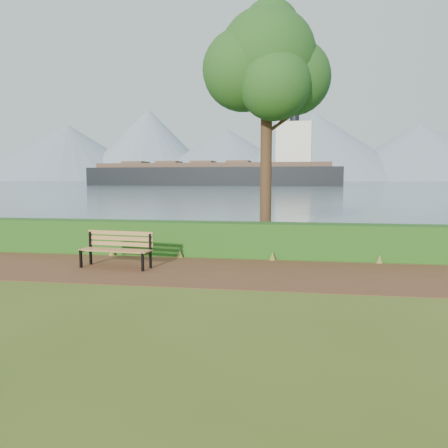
# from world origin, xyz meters

# --- Properties ---
(ground) EXTENTS (140.00, 140.00, 0.00)m
(ground) POSITION_xyz_m (0.00, 0.00, 0.00)
(ground) COLOR #465A19
(ground) RESTS_ON ground
(path) EXTENTS (40.00, 3.40, 0.01)m
(path) POSITION_xyz_m (0.00, 0.30, 0.01)
(path) COLOR brown
(path) RESTS_ON ground
(hedge) EXTENTS (32.00, 0.85, 1.00)m
(hedge) POSITION_xyz_m (0.00, 2.60, 0.50)
(hedge) COLOR #194614
(hedge) RESTS_ON ground
(water) EXTENTS (700.00, 510.00, 0.00)m
(water) POSITION_xyz_m (0.00, 260.00, 0.01)
(water) COLOR #425E6B
(water) RESTS_ON ground
(mountains) EXTENTS (585.00, 190.00, 70.00)m
(mountains) POSITION_xyz_m (-9.17, 406.05, 27.70)
(mountains) COLOR gray
(mountains) RESTS_ON ground
(bench) EXTENTS (1.91, 0.75, 0.94)m
(bench) POSITION_xyz_m (-2.34, 0.44, 0.54)
(bench) COLOR black
(bench) RESTS_ON ground
(tree) EXTENTS (4.05, 3.32, 7.91)m
(tree) POSITION_xyz_m (1.25, 4.11, 5.88)
(tree) COLOR #3A2718
(tree) RESTS_ON ground
(cargo_ship) EXTENTS (79.03, 16.48, 23.83)m
(cargo_ship) POSITION_xyz_m (-20.15, 123.46, 3.55)
(cargo_ship) COLOR black
(cargo_ship) RESTS_ON ground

